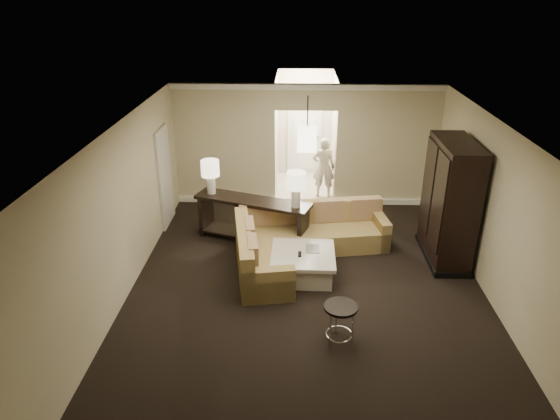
{
  "coord_description": "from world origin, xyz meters",
  "views": [
    {
      "loc": [
        -0.21,
        -6.95,
        4.77
      ],
      "look_at": [
        -0.49,
        1.2,
        1.05
      ],
      "focal_mm": 32.0,
      "sensor_mm": 36.0,
      "label": 1
    }
  ],
  "objects_px": {
    "coffee_table": "(303,264)",
    "console_table": "(253,216)",
    "drink_table": "(340,316)",
    "armoire": "(449,205)",
    "person": "(324,164)",
    "sectional_sofa": "(296,240)"
  },
  "relations": [
    {
      "from": "person",
      "to": "console_table",
      "type": "bearing_deg",
      "value": 59.74
    },
    {
      "from": "coffee_table",
      "to": "drink_table",
      "type": "height_order",
      "value": "drink_table"
    },
    {
      "from": "person",
      "to": "armoire",
      "type": "bearing_deg",
      "value": 128.15
    },
    {
      "from": "drink_table",
      "to": "person",
      "type": "height_order",
      "value": "person"
    },
    {
      "from": "coffee_table",
      "to": "person",
      "type": "relative_size",
      "value": 0.7
    },
    {
      "from": "coffee_table",
      "to": "drink_table",
      "type": "bearing_deg",
      "value": -73.69
    },
    {
      "from": "coffee_table",
      "to": "armoire",
      "type": "xyz_separation_m",
      "value": [
        2.66,
        0.76,
        0.86
      ]
    },
    {
      "from": "drink_table",
      "to": "person",
      "type": "xyz_separation_m",
      "value": [
        -0.0,
        5.45,
        0.38
      ]
    },
    {
      "from": "coffee_table",
      "to": "console_table",
      "type": "bearing_deg",
      "value": 127.62
    },
    {
      "from": "sectional_sofa",
      "to": "armoire",
      "type": "bearing_deg",
      "value": -7.24
    },
    {
      "from": "coffee_table",
      "to": "person",
      "type": "bearing_deg",
      "value": 82.0
    },
    {
      "from": "coffee_table",
      "to": "armoire",
      "type": "bearing_deg",
      "value": 15.89
    },
    {
      "from": "sectional_sofa",
      "to": "console_table",
      "type": "bearing_deg",
      "value": 135.33
    },
    {
      "from": "armoire",
      "to": "person",
      "type": "relative_size",
      "value": 1.39
    },
    {
      "from": "sectional_sofa",
      "to": "drink_table",
      "type": "relative_size",
      "value": 5.07
    },
    {
      "from": "console_table",
      "to": "coffee_table",
      "type": "bearing_deg",
      "value": -32.69
    },
    {
      "from": "console_table",
      "to": "person",
      "type": "distance_m",
      "value": 2.84
    },
    {
      "from": "armoire",
      "to": "person",
      "type": "distance_m",
      "value": 3.63
    },
    {
      "from": "armoire",
      "to": "coffee_table",
      "type": "bearing_deg",
      "value": -164.11
    },
    {
      "from": "console_table",
      "to": "drink_table",
      "type": "xyz_separation_m",
      "value": [
        1.51,
        -3.06,
        -0.11
      ]
    },
    {
      "from": "coffee_table",
      "to": "console_table",
      "type": "height_order",
      "value": "console_table"
    },
    {
      "from": "coffee_table",
      "to": "drink_table",
      "type": "distance_m",
      "value": 1.86
    }
  ]
}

